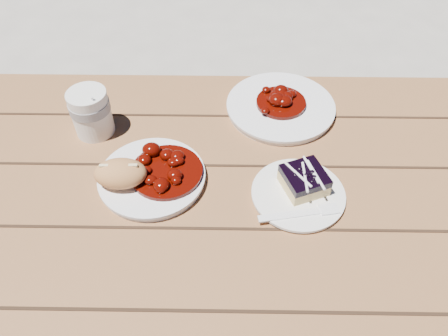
{
  "coord_description": "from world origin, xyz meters",
  "views": [
    {
      "loc": [
        0.43,
        -0.54,
        1.42
      ],
      "look_at": [
        0.42,
        0.02,
        0.81
      ],
      "focal_mm": 35.0,
      "sensor_mm": 36.0,
      "label": 1
    }
  ],
  "objects_px": {
    "bread_roll": "(120,174)",
    "blueberry_cake": "(304,180)",
    "dessert_plate": "(298,195)",
    "main_plate": "(152,178)",
    "coffee_cup": "(91,113)",
    "picnic_table": "(39,238)",
    "second_plate": "(280,107)"
  },
  "relations": [
    {
      "from": "coffee_cup",
      "to": "picnic_table",
      "type": "bearing_deg",
      "value": -124.26
    },
    {
      "from": "picnic_table",
      "to": "dessert_plate",
      "type": "height_order",
      "value": "dessert_plate"
    },
    {
      "from": "bread_roll",
      "to": "coffee_cup",
      "type": "distance_m",
      "value": 0.19
    },
    {
      "from": "bread_roll",
      "to": "dessert_plate",
      "type": "bearing_deg",
      "value": -2.76
    },
    {
      "from": "bread_roll",
      "to": "blueberry_cake",
      "type": "distance_m",
      "value": 0.36
    },
    {
      "from": "main_plate",
      "to": "bread_roll",
      "type": "height_order",
      "value": "bread_roll"
    },
    {
      "from": "dessert_plate",
      "to": "main_plate",
      "type": "bearing_deg",
      "value": 172.84
    },
    {
      "from": "picnic_table",
      "to": "main_plate",
      "type": "xyz_separation_m",
      "value": [
        0.27,
        0.04,
        0.17
      ]
    },
    {
      "from": "coffee_cup",
      "to": "dessert_plate",
      "type": "bearing_deg",
      "value": -22.78
    },
    {
      "from": "main_plate",
      "to": "coffee_cup",
      "type": "relative_size",
      "value": 1.98
    },
    {
      "from": "blueberry_cake",
      "to": "picnic_table",
      "type": "bearing_deg",
      "value": 160.33
    },
    {
      "from": "blueberry_cake",
      "to": "coffee_cup",
      "type": "relative_size",
      "value": 0.94
    },
    {
      "from": "main_plate",
      "to": "dessert_plate",
      "type": "relative_size",
      "value": 1.18
    },
    {
      "from": "picnic_table",
      "to": "main_plate",
      "type": "bearing_deg",
      "value": 7.75
    },
    {
      "from": "dessert_plate",
      "to": "coffee_cup",
      "type": "relative_size",
      "value": 1.67
    },
    {
      "from": "blueberry_cake",
      "to": "coffee_cup",
      "type": "distance_m",
      "value": 0.48
    },
    {
      "from": "blueberry_cake",
      "to": "second_plate",
      "type": "relative_size",
      "value": 0.4
    },
    {
      "from": "bread_roll",
      "to": "coffee_cup",
      "type": "height_order",
      "value": "coffee_cup"
    },
    {
      "from": "blueberry_cake",
      "to": "second_plate",
      "type": "bearing_deg",
      "value": 74.66
    },
    {
      "from": "coffee_cup",
      "to": "bread_roll",
      "type": "bearing_deg",
      "value": -61.29
    },
    {
      "from": "main_plate",
      "to": "dessert_plate",
      "type": "height_order",
      "value": "main_plate"
    },
    {
      "from": "blueberry_cake",
      "to": "second_plate",
      "type": "xyz_separation_m",
      "value": [
        -0.03,
        0.25,
        -0.02
      ]
    },
    {
      "from": "main_plate",
      "to": "dessert_plate",
      "type": "distance_m",
      "value": 0.29
    },
    {
      "from": "picnic_table",
      "to": "coffee_cup",
      "type": "xyz_separation_m",
      "value": [
        0.13,
        0.18,
        0.21
      ]
    },
    {
      "from": "dessert_plate",
      "to": "blueberry_cake",
      "type": "distance_m",
      "value": 0.03
    },
    {
      "from": "second_plate",
      "to": "picnic_table",
      "type": "bearing_deg",
      "value": -154.26
    },
    {
      "from": "dessert_plate",
      "to": "coffee_cup",
      "type": "bearing_deg",
      "value": 157.22
    },
    {
      "from": "bread_roll",
      "to": "coffee_cup",
      "type": "xyz_separation_m",
      "value": [
        -0.09,
        0.17,
        0.01
      ]
    },
    {
      "from": "blueberry_cake",
      "to": "second_plate",
      "type": "distance_m",
      "value": 0.25
    },
    {
      "from": "dessert_plate",
      "to": "second_plate",
      "type": "bearing_deg",
      "value": 93.38
    },
    {
      "from": "bread_roll",
      "to": "second_plate",
      "type": "distance_m",
      "value": 0.42
    },
    {
      "from": "dessert_plate",
      "to": "blueberry_cake",
      "type": "height_order",
      "value": "blueberry_cake"
    }
  ]
}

